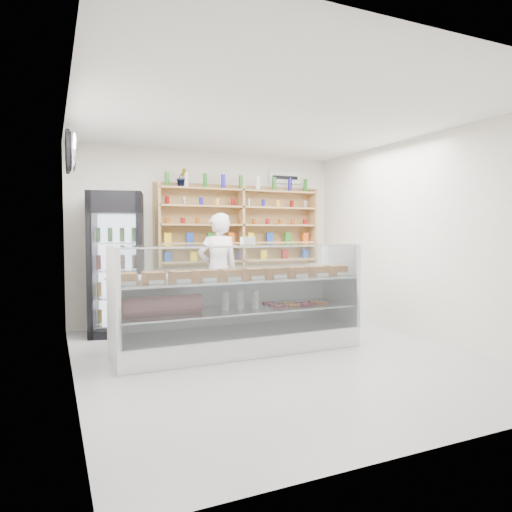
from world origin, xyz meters
name	(u,v)px	position (x,y,z in m)	size (l,w,h in m)	color
room	(277,239)	(0.00, 0.00, 1.40)	(5.00, 5.00, 5.00)	#ADADB2
display_counter	(238,321)	(-0.31, 0.47, 0.36)	(3.05, 0.91, 1.33)	white
shop_worker	(218,270)	(-0.08, 1.87, 0.89)	(0.65, 0.42, 1.77)	silver
drinks_cooler	(117,264)	(-1.56, 2.03, 1.03)	(0.88, 0.86, 2.05)	black
wall_shelving	(241,225)	(0.50, 2.34, 1.59)	(2.84, 0.28, 1.33)	tan
potted_plant	(182,178)	(-0.51, 2.34, 2.34)	(0.16, 0.13, 0.29)	#1E6626
security_mirror	(72,152)	(-2.17, 1.20, 2.45)	(0.15, 0.50, 0.50)	silver
wall_sign	(285,178)	(1.40, 2.47, 2.45)	(0.62, 0.03, 0.20)	white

